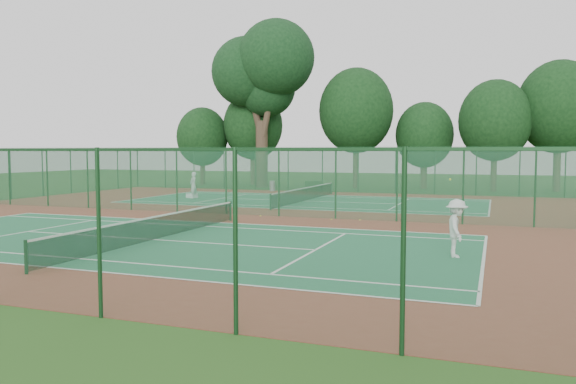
% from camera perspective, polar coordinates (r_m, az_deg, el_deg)
% --- Properties ---
extents(ground, '(120.00, 120.00, 0.00)m').
position_cam_1_polar(ground, '(30.08, -3.67, -2.38)').
color(ground, '#224916').
rests_on(ground, ground).
extents(red_pad, '(40.00, 36.00, 0.01)m').
position_cam_1_polar(red_pad, '(30.08, -3.67, -2.37)').
color(red_pad, maroon).
rests_on(red_pad, ground).
extents(court_near, '(23.77, 10.97, 0.01)m').
position_cam_1_polar(court_near, '(22.23, -13.18, -4.76)').
color(court_near, '#1F6540').
rests_on(court_near, red_pad).
extents(court_far, '(23.77, 10.97, 0.01)m').
position_cam_1_polar(court_far, '(38.43, 1.80, -0.92)').
color(court_far, '#216A42').
rests_on(court_far, red_pad).
extents(fence_north, '(40.00, 0.09, 3.50)m').
position_cam_1_polar(fence_north, '(46.93, 5.31, 2.12)').
color(fence_north, '#17452C').
rests_on(fence_north, ground).
extents(fence_divider, '(40.00, 0.09, 3.50)m').
position_cam_1_polar(fence_divider, '(29.93, -3.68, 0.97)').
color(fence_divider, '#194C2E').
rests_on(fence_divider, ground).
extents(tennis_net_near, '(0.10, 12.90, 0.97)m').
position_cam_1_polar(tennis_net_near, '(22.16, -13.20, -3.41)').
color(tennis_net_near, '#12321B').
rests_on(tennis_net_near, ground).
extents(tennis_net_far, '(0.10, 12.90, 0.97)m').
position_cam_1_polar(tennis_net_far, '(38.38, 1.81, -0.14)').
color(tennis_net_far, '#153A24').
rests_on(tennis_net_far, ground).
extents(player_near, '(0.91, 1.32, 1.87)m').
position_cam_1_polar(player_near, '(18.79, 16.75, -3.55)').
color(player_near, silver).
rests_on(player_near, court_near).
extents(player_far, '(0.51, 0.73, 1.91)m').
position_cam_1_polar(player_far, '(41.08, -9.60, 0.69)').
color(player_far, silver).
rests_on(player_far, court_far).
extents(trash_bin, '(0.49, 0.49, 0.87)m').
position_cam_1_polar(trash_bin, '(48.16, -1.59, 0.62)').
color(trash_bin, gray).
rests_on(trash_bin, red_pad).
extents(bench, '(1.57, 0.91, 0.93)m').
position_cam_1_polar(bench, '(46.81, 2.63, 0.57)').
color(bench, black).
rests_on(bench, red_pad).
extents(kit_bag, '(0.91, 0.57, 0.32)m').
position_cam_1_polar(kit_bag, '(41.63, -9.72, -0.38)').
color(kit_bag, silver).
rests_on(kit_bag, red_pad).
extents(stray_ball_a, '(0.07, 0.07, 0.07)m').
position_cam_1_polar(stray_ball_a, '(27.96, 4.44, -2.79)').
color(stray_ball_a, yellow).
rests_on(stray_ball_a, red_pad).
extents(stray_ball_b, '(0.06, 0.06, 0.06)m').
position_cam_1_polar(stray_ball_b, '(27.93, 7.33, -2.82)').
color(stray_ball_b, yellow).
rests_on(stray_ball_b, red_pad).
extents(stray_ball_c, '(0.07, 0.07, 0.07)m').
position_cam_1_polar(stray_ball_c, '(29.44, -2.81, -2.43)').
color(stray_ball_c, yellow).
rests_on(stray_ball_c, red_pad).
extents(big_tree, '(10.18, 7.45, 15.64)m').
position_cam_1_polar(big_tree, '(54.27, -2.52, 12.27)').
color(big_tree, '#392B1F').
rests_on(big_tree, ground).
extents(evergreen_row, '(39.00, 5.00, 12.00)m').
position_cam_1_polar(evergreen_row, '(52.96, 7.58, 0.42)').
color(evergreen_row, black).
rests_on(evergreen_row, ground).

